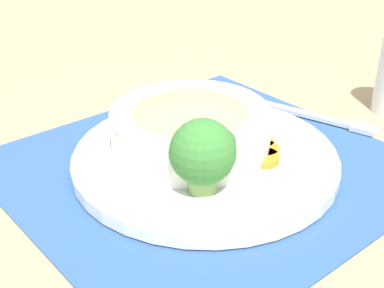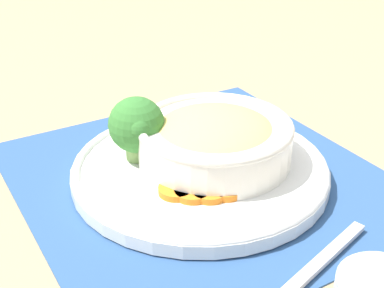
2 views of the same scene
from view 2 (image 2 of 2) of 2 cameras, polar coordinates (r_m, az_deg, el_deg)
The scene contains 10 objects.
ground_plane at distance 0.66m, azimuth 0.85°, elevation -3.75°, with size 4.00×4.00×0.00m, color tan.
placemat at distance 0.66m, azimuth 0.85°, elevation -3.61°, with size 0.49×0.47×0.00m.
plate at distance 0.65m, azimuth 0.85°, elevation -2.62°, with size 0.31×0.31×0.02m.
bowl at distance 0.65m, azimuth 2.46°, elevation 0.67°, with size 0.19×0.19×0.06m.
broccoli_floret at distance 0.65m, azimuth -5.93°, elevation 1.96°, with size 0.07×0.07×0.08m.
carrot_slice_near at distance 0.60m, azimuth -1.68°, elevation -4.91°, with size 0.04×0.04×0.01m.
carrot_slice_middle at distance 0.59m, azimuth 0.04°, elevation -5.19°, with size 0.04×0.04×0.01m.
carrot_slice_far at distance 0.59m, azimuth 1.85°, elevation -5.19°, with size 0.04×0.04×0.01m.
carrot_slice_extra at distance 0.60m, azimuth 3.56°, elevation -4.91°, with size 0.04×0.04×0.01m.
fork at distance 0.52m, azimuth 11.67°, elevation -13.89°, with size 0.04×0.18×0.01m.
Camera 2 is at (-0.44, 0.36, 0.35)m, focal length 50.00 mm.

